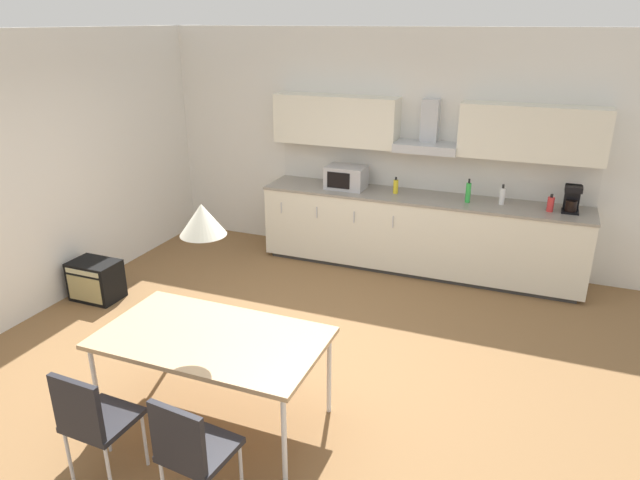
{
  "coord_description": "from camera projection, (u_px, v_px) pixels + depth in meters",
  "views": [
    {
      "loc": [
        2.01,
        -3.99,
        2.9
      ],
      "look_at": [
        0.19,
        0.58,
        1.0
      ],
      "focal_mm": 32.0,
      "sensor_mm": 36.0,
      "label": 1
    }
  ],
  "objects": [
    {
      "name": "bottle_red",
      "position": [
        551.0,
        204.0,
        6.23
      ],
      "size": [
        0.07,
        0.07,
        0.2
      ],
      "color": "red",
      "rests_on": "kitchen_counter"
    },
    {
      "name": "dining_table",
      "position": [
        212.0,
        341.0,
        4.19
      ],
      "size": [
        1.66,
        0.94,
        0.74
      ],
      "color": "tan",
      "rests_on": "ground_plane"
    },
    {
      "name": "microwave",
      "position": [
        346.0,
        177.0,
        7.06
      ],
      "size": [
        0.48,
        0.35,
        0.28
      ],
      "color": "#ADADB2",
      "rests_on": "kitchen_counter"
    },
    {
      "name": "bottle_green",
      "position": [
        468.0,
        192.0,
        6.53
      ],
      "size": [
        0.06,
        0.06,
        0.28
      ],
      "color": "green",
      "rests_on": "kitchen_counter"
    },
    {
      "name": "coffee_maker",
      "position": [
        572.0,
        199.0,
        6.19
      ],
      "size": [
        0.18,
        0.19,
        0.3
      ],
      "color": "black",
      "rests_on": "kitchen_counter"
    },
    {
      "name": "ground_plane",
      "position": [
        277.0,
        362.0,
        5.2
      ],
      "size": [
        8.24,
        8.54,
        0.02
      ],
      "primitive_type": "cube",
      "color": "brown"
    },
    {
      "name": "wall_back",
      "position": [
        373.0,
        146.0,
        7.19
      ],
      "size": [
        6.59,
        0.1,
        2.84
      ],
      "primitive_type": "cube",
      "color": "silver",
      "rests_on": "ground_plane"
    },
    {
      "name": "guitar_amp",
      "position": [
        96.0,
        280.0,
        6.29
      ],
      "size": [
        0.52,
        0.37,
        0.44
      ],
      "color": "black",
      "rests_on": "ground_plane"
    },
    {
      "name": "kitchen_counter",
      "position": [
        418.0,
        233.0,
        6.96
      ],
      "size": [
        3.87,
        0.69,
        0.94
      ],
      "color": "#333333",
      "rests_on": "ground_plane"
    },
    {
      "name": "bottle_yellow",
      "position": [
        396.0,
        186.0,
        6.88
      ],
      "size": [
        0.06,
        0.06,
        0.2
      ],
      "color": "yellow",
      "rests_on": "kitchen_counter"
    },
    {
      "name": "backsplash_tile",
      "position": [
        428.0,
        171.0,
        6.98
      ],
      "size": [
        3.85,
        0.02,
        0.47
      ],
      "primitive_type": "cube",
      "color": "silver",
      "rests_on": "kitchen_counter"
    },
    {
      "name": "chair_near_right",
      "position": [
        191.0,
        447.0,
        3.39
      ],
      "size": [
        0.44,
        0.44,
        0.87
      ],
      "color": "black",
      "rests_on": "ground_plane"
    },
    {
      "name": "chair_near_left",
      "position": [
        92.0,
        417.0,
        3.64
      ],
      "size": [
        0.42,
        0.42,
        0.87
      ],
      "color": "black",
      "rests_on": "ground_plane"
    },
    {
      "name": "upper_wall_cabinets",
      "position": [
        428.0,
        127.0,
        6.64
      ],
      "size": [
        3.85,
        0.4,
        0.59
      ],
      "color": "silver"
    },
    {
      "name": "pendant_lamp",
      "position": [
        202.0,
        219.0,
        3.85
      ],
      "size": [
        0.32,
        0.32,
        0.22
      ],
      "primitive_type": "cone",
      "color": "silver"
    },
    {
      "name": "bottle_white",
      "position": [
        502.0,
        196.0,
        6.46
      ],
      "size": [
        0.06,
        0.06,
        0.23
      ],
      "color": "white",
      "rests_on": "kitchen_counter"
    },
    {
      "name": "wall_left",
      "position": [
        18.0,
        180.0,
        5.65
      ],
      "size": [
        0.1,
        6.83,
        2.84
      ],
      "primitive_type": "cube",
      "color": "silver",
      "rests_on": "ground_plane"
    }
  ]
}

